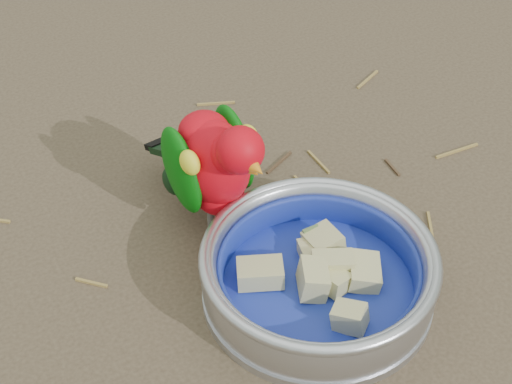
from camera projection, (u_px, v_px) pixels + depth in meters
ground at (327, 366)px, 0.74m from camera, size 60.00×60.00×0.00m
food_bowl at (317, 290)px, 0.80m from camera, size 0.24×0.24×0.02m
bowl_wall at (319, 270)px, 0.78m from camera, size 0.24×0.24×0.04m
fruit_wedges at (318, 275)px, 0.79m from camera, size 0.14×0.14×0.03m
lory_parrot at (215, 172)px, 0.84m from camera, size 0.12×0.20×0.16m
ground_debris at (316, 307)px, 0.79m from camera, size 0.90×0.80×0.01m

